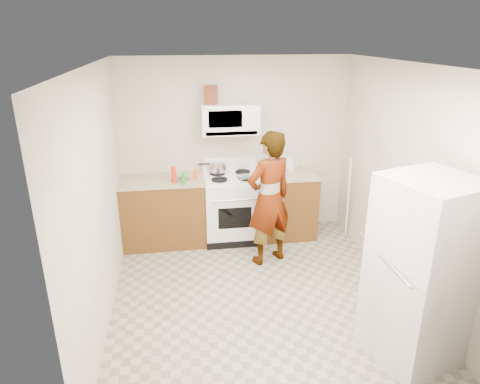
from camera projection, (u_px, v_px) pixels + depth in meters
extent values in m
plane|color=gray|center=(258.00, 295.00, 4.82)|extent=(3.60, 3.60, 0.00)
cube|color=beige|center=(235.00, 148.00, 6.04)|extent=(3.20, 0.02, 2.50)
cube|color=beige|center=(405.00, 184.00, 4.61)|extent=(0.02, 3.60, 2.50)
cube|color=#573614|center=(164.00, 212.00, 5.89)|extent=(1.12, 0.62, 0.90)
cube|color=tan|center=(162.00, 180.00, 5.73)|extent=(1.14, 0.64, 0.03)
cube|color=#573614|center=(285.00, 205.00, 6.14)|extent=(0.80, 0.62, 0.90)
cube|color=tan|center=(287.00, 174.00, 5.97)|extent=(0.82, 0.64, 0.03)
cube|color=white|center=(232.00, 209.00, 6.01)|extent=(0.76, 0.65, 0.90)
cube|color=white|center=(231.00, 178.00, 5.85)|extent=(0.76, 0.62, 0.03)
cube|color=white|center=(229.00, 164.00, 6.07)|extent=(0.76, 0.08, 0.20)
cube|color=white|center=(230.00, 119.00, 5.70)|extent=(0.76, 0.38, 0.40)
imported|color=tan|center=(269.00, 199.00, 5.26)|extent=(0.73, 0.62, 1.71)
cube|color=beige|center=(421.00, 272.00, 3.67)|extent=(0.88, 0.88, 1.70)
cylinder|color=silver|center=(290.00, 164.00, 6.10)|extent=(0.17, 0.17, 0.16)
cube|color=maroon|center=(211.00, 95.00, 5.54)|extent=(0.18, 0.18, 0.24)
cylinder|color=silver|center=(218.00, 167.00, 5.96)|extent=(0.33, 0.33, 0.14)
cube|color=silver|center=(247.00, 177.00, 5.74)|extent=(0.27, 0.20, 0.05)
cylinder|color=red|center=(174.00, 175.00, 5.55)|extent=(0.07, 0.07, 0.22)
cylinder|color=#F5491B|center=(196.00, 175.00, 5.67)|extent=(0.05, 0.05, 0.15)
cylinder|color=#1A8F20|center=(183.00, 179.00, 5.49)|extent=(0.06, 0.06, 0.16)
cylinder|color=silver|center=(180.00, 179.00, 5.69)|extent=(0.25, 0.25, 0.01)
cylinder|color=white|center=(348.00, 198.00, 5.94)|extent=(0.15, 0.25, 1.22)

